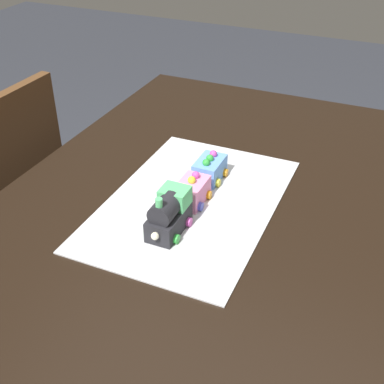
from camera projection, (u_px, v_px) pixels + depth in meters
The scene contains 7 objects.
ground_plane at pixel (206, 371), 1.74m from camera, with size 8.00×8.00×0.00m, color #2D3038.
dining_table at pixel (210, 223), 1.39m from camera, with size 1.40×1.00×0.74m.
chair at pixel (2, 189), 1.82m from camera, with size 0.41×0.41×0.86m.
cake_board at pixel (192, 203), 1.28m from camera, with size 0.60×0.40×0.00m, color silver.
cake_locomotive at pixel (169, 213), 1.15m from camera, with size 0.14×0.08×0.12m.
cake_car_gondola_bubblegum at pixel (192, 191), 1.26m from camera, with size 0.10×0.08×0.07m.
cake_car_tanker_sky_blue at pixel (210, 169), 1.35m from camera, with size 0.10×0.08×0.07m.
Camera 1 is at (-1.04, -0.40, 1.47)m, focal length 47.62 mm.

